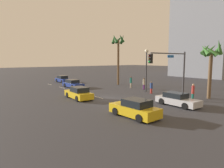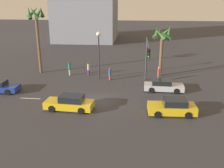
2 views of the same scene
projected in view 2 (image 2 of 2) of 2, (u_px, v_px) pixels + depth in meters
The scene contains 14 objects.
ground_plane at pixel (96, 101), 26.20m from camera, with size 220.00×220.00×0.00m, color #333338.
lane_stripe_2 at pixel (30, 98), 26.91m from camera, with size 2.26×0.14×0.01m, color silver.
lane_stripe_3 at pixel (83, 101), 26.34m from camera, with size 1.89×0.14×0.01m, color silver.
car_0 at pixel (70, 103), 24.02m from camera, with size 4.66×2.06×1.44m.
car_1 at pixel (172, 107), 23.04m from camera, with size 4.39×2.10×1.48m.
car_2 at pixel (163, 86), 28.98m from camera, with size 4.50×1.88×1.31m.
traffic_signal at pixel (147, 54), 29.73m from camera, with size 0.32×6.36×5.57m.
streetlamp at pixel (99, 46), 32.50m from camera, with size 0.56×0.56×6.16m.
pedestrian_0 at pixel (70, 68), 34.89m from camera, with size 0.35×0.35×1.90m.
pedestrian_1 at pixel (89, 69), 35.00m from camera, with size 0.40×0.40×1.80m.
pedestrian_2 at pixel (159, 74), 32.10m from camera, with size 0.36×0.36×1.94m.
pedestrian_3 at pixel (110, 74), 32.89m from camera, with size 0.53×0.53×1.65m.
palm_tree_0 at pixel (36, 23), 34.44m from camera, with size 2.64×2.71×9.25m.
palm_tree_1 at pixel (162, 38), 33.45m from camera, with size 2.68×2.86×6.97m.
Camera 2 is at (4.19, -24.00, 9.95)m, focal length 40.58 mm.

